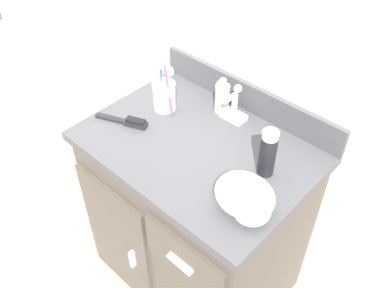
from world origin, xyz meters
The scene contains 11 objects.
ground_plane centered at (0.00, 0.00, 0.00)m, with size 6.00×6.00×0.00m, color #ADA393.
wall_back centered at (0.00, 0.33, 1.10)m, with size 0.96×0.08×2.20m, color silver.
wall_left centered at (-0.44, 0.00, 1.10)m, with size 0.08×0.64×2.20m, color silver.
vanity centered at (0.00, 0.00, 0.41)m, with size 0.78×0.57×0.78m.
backsplash centered at (0.00, 0.27, 0.84)m, with size 0.78×0.02×0.11m.
sink_faucet centered at (0.00, 0.19, 0.83)m, with size 0.09×0.09×0.14m.
toothbrush_cup centered at (-0.23, 0.07, 0.84)m, with size 0.10×0.08×0.20m.
soap_dispenser centered at (-0.06, 0.20, 0.84)m, with size 0.05×0.06×0.14m.
shaving_cream_can centered at (0.24, 0.05, 0.86)m, with size 0.05×0.05×0.17m.
hairbrush centered at (-0.25, -0.09, 0.79)m, with size 0.19×0.10×0.03m.
hand_towel centered at (0.29, -0.11, 0.83)m, with size 0.19×0.16×0.10m.
Camera 1 is at (0.71, -0.80, 1.75)m, focal length 40.00 mm.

